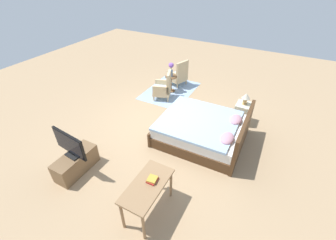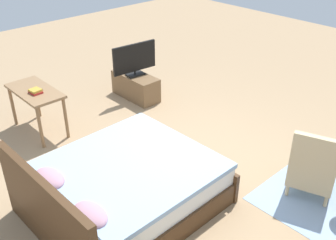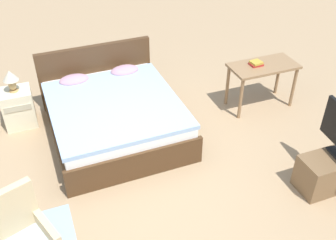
# 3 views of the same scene
# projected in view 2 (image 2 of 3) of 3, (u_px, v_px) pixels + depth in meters

# --- Properties ---
(ground_plane) EXTENTS (16.00, 16.00, 0.00)m
(ground_plane) POSITION_uv_depth(u_px,v_px,m) (182.00, 168.00, 5.44)
(ground_plane) COLOR #A38460
(bed) EXTENTS (1.81, 2.10, 0.96)m
(bed) POSITION_uv_depth(u_px,v_px,m) (122.00, 188.00, 4.60)
(bed) COLOR #472D19
(bed) RESTS_ON ground_plane
(armchair_by_window_right) EXTENTS (0.69, 0.69, 0.92)m
(armchair_by_window_right) POSITION_uv_depth(u_px,v_px,m) (313.00, 168.00, 4.80)
(armchair_by_window_right) COLOR #CCB284
(armchair_by_window_right) RESTS_ON floor_rug
(tv_stand) EXTENTS (0.96, 0.40, 0.45)m
(tv_stand) POSITION_uv_depth(u_px,v_px,m) (136.00, 86.00, 7.27)
(tv_stand) COLOR brown
(tv_stand) RESTS_ON ground_plane
(tv_flatscreen) EXTENTS (0.23, 0.87, 0.58)m
(tv_flatscreen) POSITION_uv_depth(u_px,v_px,m) (134.00, 59.00, 7.01)
(tv_flatscreen) COLOR black
(tv_flatscreen) RESTS_ON tv_stand
(vanity_desk) EXTENTS (1.04, 0.52, 0.72)m
(vanity_desk) POSITION_uv_depth(u_px,v_px,m) (36.00, 96.00, 6.02)
(vanity_desk) COLOR #8E6B47
(vanity_desk) RESTS_ON ground_plane
(book_stack) EXTENTS (0.19, 0.17, 0.06)m
(book_stack) POSITION_uv_depth(u_px,v_px,m) (36.00, 91.00, 5.86)
(book_stack) COLOR #AD2823
(book_stack) RESTS_ON vanity_desk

